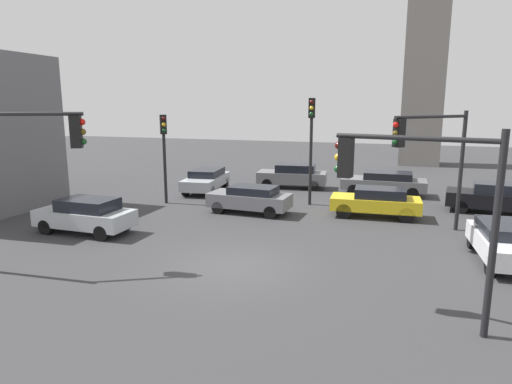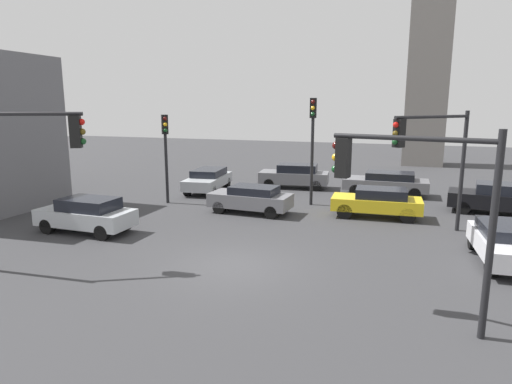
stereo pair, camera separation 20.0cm
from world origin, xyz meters
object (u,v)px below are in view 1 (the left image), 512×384
Objects in this scene: car_4 at (86,215)px; car_5 at (507,242)px; car_7 at (206,179)px; traffic_light_0 at (26,155)px; traffic_light_1 at (164,142)px; car_6 at (250,198)px; car_3 at (293,175)px; car_1 at (376,201)px; car_0 at (384,182)px; car_2 at (498,198)px; traffic_light_2 at (412,184)px; traffic_light_4 at (432,147)px; traffic_light_3 at (311,132)px.

car_4 is 15.68m from car_5.
car_7 is (0.90, 9.70, -0.03)m from car_4.
traffic_light_0 is at bearing 107.66° from car_4.
traffic_light_1 is 1.17× the size of car_6.
car_5 is (15.34, -4.36, -2.59)m from traffic_light_1.
car_5 is at bearing 126.13° from car_3.
traffic_light_0 is 1.25× the size of car_5.
car_1 is at bearing 18.04° from traffic_light_0.
car_0 is 8.98m from car_6.
car_5 is 0.88× the size of car_7.
car_4 is 0.98× the size of car_5.
car_2 is 15.75m from car_7.
traffic_light_4 reaches higher than traffic_light_2.
car_4 is at bearing 27.20° from car_1.
car_4 is (-0.26, -5.98, -2.53)m from traffic_light_1.
traffic_light_0 is 4.94m from car_4.
traffic_light_4 is at bearing 102.89° from car_0.
traffic_light_1 is at bearing -61.29° from traffic_light_4.
car_0 reaches higher than car_7.
car_4 is at bearing 59.23° from car_3.
car_5 is at bearing 44.70° from traffic_light_3.
car_2 is at bearing -157.85° from car_1.
traffic_light_4 reaches higher than car_2.
car_7 is (-14.70, 8.08, 0.03)m from car_5.
traffic_light_1 reaches higher than car_5.
car_0 is at bearing -160.98° from car_5.
car_6 is (-11.38, -3.74, -0.06)m from car_2.
traffic_light_2 is at bearing 106.44° from car_3.
car_3 is (-5.60, 0.41, 0.06)m from car_0.
car_6 is at bearing 47.96° from car_0.
traffic_light_4 reaches higher than car_3.
car_0 is at bearing 169.37° from car_3.
traffic_light_2 is 13.57m from car_2.
car_5 is at bearing 54.54° from car_7.
traffic_light_0 is 1.09× the size of traffic_light_1.
car_1 reaches higher than car_5.
traffic_light_1 reaches higher than car_1.
car_3 reaches higher than car_6.
traffic_light_0 is 1.09× the size of traffic_light_2.
car_5 is at bearing 87.52° from traffic_light_4.
traffic_light_1 is 1.00× the size of traffic_light_2.
traffic_light_0 is 0.93× the size of traffic_light_3.
traffic_light_3 reaches higher than car_1.
car_1 is 1.01× the size of car_5.
car_6 is (-10.35, 3.73, 0.02)m from car_5.
car_1 is 1.04× the size of car_4.
traffic_light_2 is at bearing 131.29° from car_6.
traffic_light_2 is 13.15m from car_4.
car_5 is (9.98, -10.85, -0.10)m from car_3.
car_4 is (-1.19, 3.81, -2.91)m from traffic_light_0.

